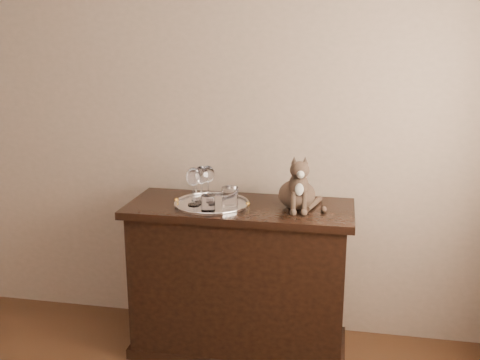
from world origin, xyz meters
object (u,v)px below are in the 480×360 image
object	(u,v)px
wine_glass_c	(193,186)
wine_glass_d	(201,185)
tumbler_b	(208,203)
cat	(297,181)
sideboard	(240,279)
wine_glass_a	(196,185)
tumbler_c	(230,196)
wine_glass_b	(208,183)
tray	(212,204)

from	to	relation	value
wine_glass_c	wine_glass_d	bearing A→B (deg)	52.32
tumbler_b	cat	distance (m)	0.47
sideboard	cat	xyz separation A→B (m)	(0.30, 0.01, 0.57)
sideboard	wine_glass_c	xyz separation A→B (m)	(-0.23, -0.07, 0.53)
sideboard	tumbler_b	xyz separation A→B (m)	(-0.13, -0.16, 0.47)
wine_glass_a	wine_glass_c	bearing A→B (deg)	-83.14
wine_glass_a	cat	distance (m)	0.55
wine_glass_a	tumbler_b	distance (m)	0.21
sideboard	wine_glass_d	distance (m)	0.57
tumbler_c	cat	bearing A→B (deg)	7.97
cat	wine_glass_d	bearing A→B (deg)	173.80
wine_glass_d	cat	bearing A→B (deg)	4.07
wine_glass_a	wine_glass_d	bearing A→B (deg)	-48.61
sideboard	wine_glass_b	distance (m)	0.56
wine_glass_d	tray	bearing A→B (deg)	-2.28
wine_glass_c	cat	distance (m)	0.54
tray	cat	size ratio (longest dim) A/B	1.36
wine_glass_b	wine_glass_d	xyz separation A→B (m)	(-0.02, -0.07, 0.01)
tray	cat	world-z (taller)	cat
tumbler_c	cat	world-z (taller)	cat
tray	wine_glass_a	bearing A→B (deg)	152.78
tumbler_c	wine_glass_d	bearing A→B (deg)	175.44
tray	wine_glass_b	xyz separation A→B (m)	(-0.04, 0.07, 0.10)
sideboard	wine_glass_a	size ratio (longest dim) A/B	6.94
wine_glass_a	wine_glass_c	xyz separation A→B (m)	(0.01, -0.09, 0.01)
wine_glass_c	wine_glass_d	size ratio (longest dim) A/B	1.00
wine_glass_c	tumbler_b	size ratio (longest dim) A/B	2.44
tumbler_c	cat	distance (m)	0.36
tray	tumbler_c	world-z (taller)	tumbler_c
wine_glass_b	tumbler_b	distance (m)	0.21
tumbler_b	cat	world-z (taller)	cat
wine_glass_b	tumbler_b	world-z (taller)	wine_glass_b
sideboard	tray	xyz separation A→B (m)	(-0.15, -0.03, 0.43)
sideboard	wine_glass_b	bearing A→B (deg)	168.18
wine_glass_c	tumbler_b	bearing A→B (deg)	-41.05
sideboard	wine_glass_a	xyz separation A→B (m)	(-0.24, 0.02, 0.52)
wine_glass_c	wine_glass_d	distance (m)	0.05
wine_glass_b	cat	size ratio (longest dim) A/B	0.65
tumbler_c	cat	size ratio (longest dim) A/B	0.33
cat	tray	bearing A→B (deg)	174.59
tray	cat	xyz separation A→B (m)	(0.45, 0.04, 0.14)
wine_glass_b	tumbler_c	size ratio (longest dim) A/B	1.94
tray	tumbler_b	world-z (taller)	tumbler_b
tumbler_b	wine_glass_a	bearing A→B (deg)	122.09
wine_glass_d	cat	world-z (taller)	cat
tumbler_b	wine_glass_c	bearing A→B (deg)	138.95
tumbler_b	tumbler_c	bearing A→B (deg)	52.32
wine_glass_a	cat	bearing A→B (deg)	-1.33
wine_glass_d	tumbler_c	xyz separation A→B (m)	(0.16, -0.01, -0.05)
wine_glass_c	tumbler_c	bearing A→B (deg)	8.60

